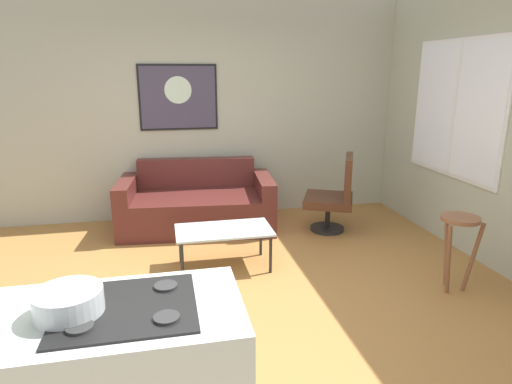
{
  "coord_description": "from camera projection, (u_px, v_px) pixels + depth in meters",
  "views": [
    {
      "loc": [
        -0.51,
        -3.3,
        1.9
      ],
      "look_at": [
        0.38,
        0.9,
        0.7
      ],
      "focal_mm": 30.6,
      "sensor_mm": 36.0,
      "label": 1
    }
  ],
  "objects": [
    {
      "name": "armchair",
      "position": [
        335.0,
        195.0,
        5.25
      ],
      "size": [
        0.76,
        0.77,
        0.94
      ],
      "color": "black",
      "rests_on": "ground"
    },
    {
      "name": "mixing_bowl",
      "position": [
        69.0,
        303.0,
        1.84
      ],
      "size": [
        0.29,
        0.29,
        0.12
      ],
      "color": "silver",
      "rests_on": "kitchen_counter"
    },
    {
      "name": "bar_stool",
      "position": [
        459.0,
        234.0,
        3.78
      ],
      "size": [
        0.37,
        0.37,
        0.69
      ],
      "color": "brown",
      "rests_on": "ground"
    },
    {
      "name": "coffee_table",
      "position": [
        224.0,
        232.0,
        4.27
      ],
      "size": [
        0.93,
        0.52,
        0.4
      ],
      "color": "silver",
      "rests_on": "ground"
    },
    {
      "name": "ground",
      "position": [
        234.0,
        303.0,
        3.73
      ],
      "size": [
        6.4,
        6.4,
        0.04
      ],
      "primitive_type": "cube",
      "color": "#A16E37"
    },
    {
      "name": "window",
      "position": [
        456.0,
        109.0,
        4.69
      ],
      "size": [
        0.03,
        1.51,
        1.47
      ],
      "color": "silver"
    },
    {
      "name": "back_wall",
      "position": [
        202.0,
        111.0,
        5.63
      ],
      "size": [
        6.4,
        0.05,
        2.8
      ],
      "primitive_type": "cube",
      "color": "#AAAA95",
      "rests_on": "ground"
    },
    {
      "name": "wall_painting",
      "position": [
        178.0,
        97.0,
        5.48
      ],
      "size": [
        0.98,
        0.03,
        0.81
      ],
      "color": "black"
    },
    {
      "name": "right_wall",
      "position": [
        499.0,
        125.0,
        4.16
      ],
      "size": [
        0.05,
        6.4,
        2.8
      ],
      "primitive_type": "cube",
      "color": "#A9AC93",
      "rests_on": "ground"
    },
    {
      "name": "couch",
      "position": [
        197.0,
        206.0,
        5.41
      ],
      "size": [
        1.93,
        1.1,
        0.81
      ],
      "color": "#4F211D",
      "rests_on": "ground"
    }
  ]
}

